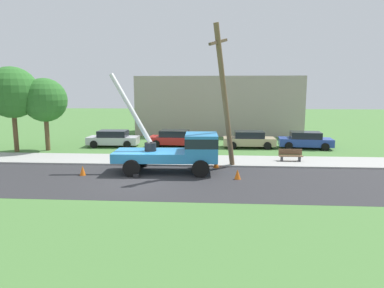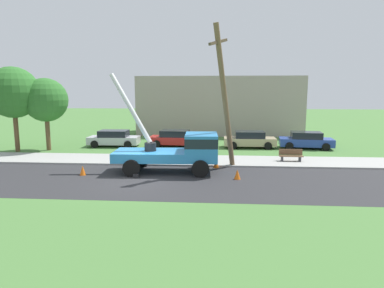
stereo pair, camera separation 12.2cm
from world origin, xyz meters
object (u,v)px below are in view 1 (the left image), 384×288
Objects in this scene: parked_sedan_red at (174,138)px; parked_sedan_tan at (249,139)px; traffic_cone_behind at (83,171)px; roadside_tree_far at (45,100)px; traffic_cone_ahead at (238,174)px; parked_sedan_silver at (113,138)px; leaning_utility_pole at (225,97)px; utility_truck at (180,149)px; traffic_cone_curbside at (216,163)px; parked_sedan_blue at (305,140)px; park_bench at (290,156)px; roadside_tree_near at (12,93)px.

parked_sedan_red is 6.54m from parked_sedan_tan.
roadside_tree_far is (-6.08, 7.94, 3.83)m from traffic_cone_behind.
traffic_cone_ahead is at bearing -98.96° from parked_sedan_tan.
parked_sedan_silver is at bearing 134.38° from traffic_cone_ahead.
traffic_cone_ahead is 10.77m from parked_sedan_tan.
leaning_utility_pole is 10.20m from parked_sedan_red.
parked_sedan_tan is at bearing 61.13° from utility_truck.
roadside_tree_far is (-13.88, 5.45, 3.83)m from traffic_cone_curbside.
parked_sedan_blue is 21.90m from roadside_tree_far.
traffic_cone_curbside is at bearing -158.31° from park_bench.
roadside_tree_far is at bearing 127.44° from traffic_cone_behind.
roadside_tree_near is (-13.91, 5.99, 3.32)m from utility_truck.
leaning_utility_pole is at bearing -106.25° from parked_sedan_tan.
traffic_cone_ahead is 0.09× the size of roadside_tree_far.
traffic_cone_ahead is (3.39, -1.45, -1.13)m from utility_truck.
roadside_tree_near is at bearing 163.09° from leaning_utility_pole.
traffic_cone_ahead is at bearing -121.35° from parked_sedan_blue.
traffic_cone_behind is 11.85m from roadside_tree_near.
parked_sedan_silver is 6.33m from roadside_tree_far.
parked_sedan_silver is 8.67m from roadside_tree_near.
leaning_utility_pole is 11.51m from parked_sedan_blue.
leaning_utility_pole reaches higher than traffic_cone_ahead.
leaning_utility_pole is at bearing -131.24° from parked_sedan_blue.
traffic_cone_behind is 0.13× the size of parked_sedan_silver.
parked_sedan_red is at bearing 178.21° from parked_sedan_blue.
traffic_cone_curbside is (7.80, 2.49, 0.00)m from traffic_cone_behind.
leaning_utility_pole is 15.49m from roadside_tree_far.
traffic_cone_behind is 0.13× the size of parked_sedan_tan.
utility_truck is 12.24× the size of traffic_cone_behind.
parked_sedan_tan is (6.53, -0.28, 0.00)m from parked_sedan_red.
traffic_cone_curbside is at bearing -40.45° from parked_sedan_silver.
parked_sedan_tan reaches higher than traffic_cone_behind.
utility_truck is 10.51m from parked_sedan_tan.
utility_truck reaches higher than parked_sedan_silver.
traffic_cone_behind is 11.44m from parked_sedan_red.
traffic_cone_ahead is at bearing -23.17° from utility_truck.
traffic_cone_ahead is at bearing -45.62° from parked_sedan_silver.
traffic_cone_behind is 13.72m from park_bench.
roadside_tree_near is (-7.06, -3.02, 4.02)m from parked_sedan_silver.
park_bench is (5.14, 2.05, 0.18)m from traffic_cone_curbside.
parked_sedan_red is at bearing 114.16° from traffic_cone_curbside.
traffic_cone_curbside is 8.40m from parked_sedan_tan.
park_bench is (7.34, 3.35, -0.95)m from utility_truck.
roadside_tree_far is (-11.69, 6.75, 2.71)m from utility_truck.
utility_truck is 1.51× the size of parked_sedan_blue.
parked_sedan_silver is 0.65× the size of roadside_tree_near.
park_bench is (12.94, 4.54, 0.18)m from traffic_cone_behind.
leaning_utility_pole reaches higher than park_bench.
traffic_cone_curbside is 10.92m from parked_sedan_blue.
roadside_tree_near is (-23.73, -3.12, 4.02)m from parked_sedan_blue.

